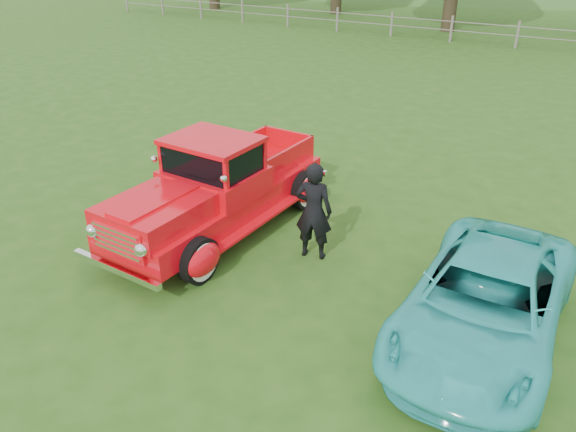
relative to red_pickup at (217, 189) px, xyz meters
The scene contains 6 objects.
ground 2.17m from the red_pickup, 45.32° to the right, with size 140.00×140.00×0.00m, color #265215.
distant_hills 58.34m from the red_pickup, 92.63° to the left, with size 116.00×60.00×18.00m.
fence_line 20.62m from the red_pickup, 86.06° to the left, with size 48.00×0.12×1.20m.
red_pickup is the anchor object (origin of this frame).
teal_sedan 4.96m from the red_pickup, ahead, with size 1.91×4.15×1.15m, color #2FBEBB.
man 1.94m from the red_pickup, ahead, with size 0.62×0.41×1.69m, color black.
Camera 1 is at (4.28, -5.81, 5.01)m, focal length 35.00 mm.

